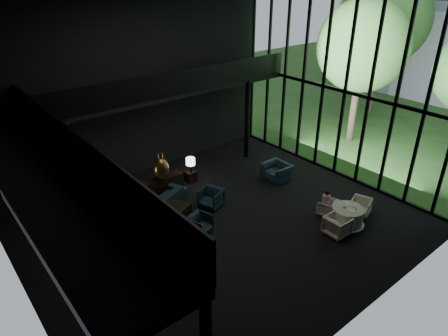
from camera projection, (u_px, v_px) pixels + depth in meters
floor at (223, 224)px, 15.50m from camera, size 14.00×12.00×0.02m
ceiling at (222, 1)px, 11.89m from camera, size 14.00×12.00×0.02m
wall_back at (139, 90)px, 17.85m from camera, size 14.00×0.04×8.00m
wall_front at (380, 197)px, 9.54m from camera, size 14.00×0.04×8.00m
wall_left at (0, 192)px, 9.76m from camera, size 0.04×12.00×8.00m
curtain_wall at (345, 91)px, 17.60m from camera, size 0.20×12.00×8.00m
mezzanine_left at (42, 179)px, 10.32m from camera, size 2.00×12.00×0.25m
mezzanine_back at (170, 91)px, 17.72m from camera, size 12.00×2.00×0.25m
railing_left at (76, 148)px, 10.61m from camera, size 0.06×12.00×1.00m
railing_back at (181, 82)px, 16.76m from camera, size 12.00×0.06×1.00m
column_nw at (34, 163)px, 15.73m from camera, size 0.24×0.24×4.00m
column_ne at (247, 121)px, 20.07m from camera, size 0.24×0.24×4.00m
tree_near at (363, 46)px, 20.71m from camera, size 4.80×4.80×7.65m
tree_far at (384, 20)px, 24.57m from camera, size 5.60×5.60×8.80m
console at (160, 185)px, 17.53m from camera, size 2.13×0.49×0.68m
bronze_urn at (161, 168)px, 17.01m from camera, size 0.69×0.69×1.29m
side_table_left at (127, 198)px, 16.69m from camera, size 0.46×0.46×0.51m
table_lamp_left at (125, 184)px, 16.36m from camera, size 0.37×0.37×0.61m
side_table_right at (190, 176)px, 18.48m from camera, size 0.46×0.46×0.50m
table_lamp_right at (190, 162)px, 18.10m from camera, size 0.41×0.41×0.69m
sofa at (163, 196)px, 16.40m from camera, size 2.56×1.61×0.97m
lounge_armchair_west at (143, 227)px, 14.65m from camera, size 0.77×0.81×0.74m
lounge_armchair_east at (211, 196)px, 16.40m from camera, size 1.16×1.19×0.97m
lounge_armchair_south at (200, 223)px, 14.83m from camera, size 0.95×0.91×0.80m
window_armchair at (277, 168)px, 18.48m from camera, size 0.88×1.34×1.17m
coffee_table at (175, 211)px, 15.91m from camera, size 1.28×1.28×0.44m
dining_table at (347, 218)px, 15.28m from camera, size 1.35×1.35×0.75m
dining_chair_north at (327, 207)px, 15.94m from camera, size 0.81×0.78×0.66m
dining_chair_east at (361, 206)px, 15.97m from camera, size 0.85×0.87×0.71m
dining_chair_west at (338, 224)px, 14.67m from camera, size 0.86×0.92×0.93m
child at (327, 198)px, 15.74m from camera, size 0.30×0.30×0.65m
plate_a at (351, 211)px, 14.91m from camera, size 0.30×0.30×0.02m
plate_b at (349, 204)px, 15.36m from camera, size 0.30×0.30×0.02m
saucer at (354, 206)px, 15.22m from camera, size 0.18×0.18×0.01m
coffee_cup at (354, 206)px, 15.14m from camera, size 0.07×0.07×0.06m
cereal_bowl at (345, 206)px, 15.13m from camera, size 0.16×0.16×0.08m
cream_pot at (356, 209)px, 14.97m from camera, size 0.06×0.06×0.07m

